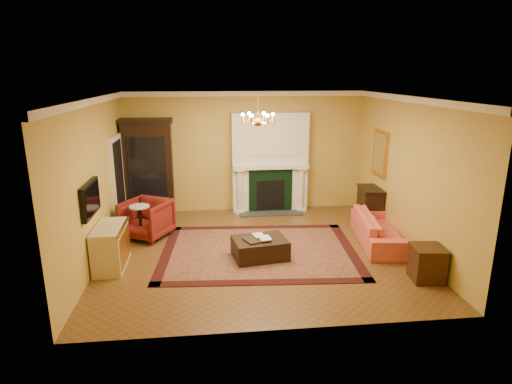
{
  "coord_description": "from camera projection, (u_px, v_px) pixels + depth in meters",
  "views": [
    {
      "loc": [
        -0.9,
        -7.86,
        3.41
      ],
      "look_at": [
        -0.0,
        0.3,
        1.13
      ],
      "focal_mm": 30.0,
      "sensor_mm": 36.0,
      "label": 1
    }
  ],
  "objects": [
    {
      "name": "topiary_left",
      "position": [
        250.0,
        156.0,
        10.58
      ],
      "size": [
        0.15,
        0.15,
        0.4
      ],
      "color": "tan",
      "rests_on": "fireplace"
    },
    {
      "name": "book_a",
      "position": [
        254.0,
        230.0,
        8.09
      ],
      "size": [
        0.2,
        0.07,
        0.27
      ],
      "primitive_type": "imported",
      "rotation": [
        0.0,
        0.0,
        0.22
      ],
      "color": "gray",
      "rests_on": "ottoman_tray"
    },
    {
      "name": "wall_back",
      "position": [
        245.0,
        152.0,
        10.77
      ],
      "size": [
        6.0,
        0.02,
        3.0
      ],
      "primitive_type": "cube",
      "color": "gold",
      "rests_on": "floor"
    },
    {
      "name": "book_b",
      "position": [
        260.0,
        232.0,
        7.97
      ],
      "size": [
        0.21,
        0.05,
        0.28
      ],
      "primitive_type": "imported",
      "rotation": [
        0.0,
        0.0,
        0.12
      ],
      "color": "gray",
      "rests_on": "ottoman_tray"
    },
    {
      "name": "fireplace",
      "position": [
        270.0,
        165.0,
        10.74
      ],
      "size": [
        1.9,
        0.7,
        2.5
      ],
      "color": "silver",
      "rests_on": "wall_back"
    },
    {
      "name": "tv_panel",
      "position": [
        90.0,
        199.0,
        7.29
      ],
      "size": [
        0.09,
        0.95,
        0.58
      ],
      "color": "black",
      "rests_on": "wall_left"
    },
    {
      "name": "ceiling",
      "position": [
        258.0,
        97.0,
        7.73
      ],
      "size": [
        6.0,
        5.5,
        0.02
      ],
      "primitive_type": "cube",
      "color": "silver",
      "rests_on": "wall_back"
    },
    {
      "name": "leather_ottoman",
      "position": [
        260.0,
        248.0,
        8.15
      ],
      "size": [
        1.1,
        0.88,
        0.37
      ],
      "primitive_type": "cube",
      "rotation": [
        0.0,
        0.0,
        0.16
      ],
      "color": "black",
      "rests_on": "oriental_rug"
    },
    {
      "name": "commode",
      "position": [
        111.0,
        247.0,
        7.73
      ],
      "size": [
        0.51,
        1.05,
        0.78
      ],
      "primitive_type": "cube",
      "rotation": [
        0.0,
        0.0,
        0.01
      ],
      "color": "beige",
      "rests_on": "floor"
    },
    {
      "name": "doorway",
      "position": [
        118.0,
        183.0,
        9.57
      ],
      "size": [
        0.08,
        1.05,
        2.1
      ],
      "color": "silver",
      "rests_on": "wall_left"
    },
    {
      "name": "crown_molding",
      "position": [
        253.0,
        98.0,
        8.66
      ],
      "size": [
        6.0,
        5.5,
        0.12
      ],
      "color": "white",
      "rests_on": "ceiling"
    },
    {
      "name": "coral_sofa",
      "position": [
        380.0,
        224.0,
        8.82
      ],
      "size": [
        0.89,
        2.14,
        0.81
      ],
      "primitive_type": "imported",
      "rotation": [
        0.0,
        0.0,
        1.43
      ],
      "color": "#E56548",
      "rests_on": "floor"
    },
    {
      "name": "wall_right",
      "position": [
        409.0,
        174.0,
        8.45
      ],
      "size": [
        0.02,
        5.5,
        3.0
      ],
      "primitive_type": "cube",
      "color": "gold",
      "rests_on": "floor"
    },
    {
      "name": "chandelier",
      "position": [
        258.0,
        119.0,
        7.83
      ],
      "size": [
        0.63,
        0.55,
        0.53
      ],
      "color": "#BE8634",
      "rests_on": "ceiling"
    },
    {
      "name": "ottoman_tray",
      "position": [
        257.0,
        239.0,
        8.03
      ],
      "size": [
        0.54,
        0.49,
        0.03
      ],
      "primitive_type": "cube",
      "rotation": [
        0.0,
        0.0,
        0.4
      ],
      "color": "black",
      "rests_on": "leather_ottoman"
    },
    {
      "name": "topiary_right",
      "position": [
        294.0,
        154.0,
        10.69
      ],
      "size": [
        0.16,
        0.16,
        0.43
      ],
      "color": "tan",
      "rests_on": "fireplace"
    },
    {
      "name": "gilt_mirror",
      "position": [
        380.0,
        154.0,
        9.74
      ],
      "size": [
        0.06,
        0.76,
        1.05
      ],
      "color": "gold",
      "rests_on": "wall_right"
    },
    {
      "name": "end_table",
      "position": [
        427.0,
        264.0,
        7.25
      ],
      "size": [
        0.55,
        0.55,
        0.57
      ],
      "primitive_type": "cube",
      "rotation": [
        0.0,
        0.0,
        -0.11
      ],
      "color": "#39200F",
      "rests_on": "floor"
    },
    {
      "name": "wall_front",
      "position": [
        282.0,
        228.0,
        5.49
      ],
      "size": [
        6.0,
        0.02,
        3.0
      ],
      "primitive_type": "cube",
      "color": "gold",
      "rests_on": "floor"
    },
    {
      "name": "floor",
      "position": [
        258.0,
        251.0,
        8.53
      ],
      "size": [
        6.0,
        5.5,
        0.02
      ],
      "primitive_type": "cube",
      "color": "brown",
      "rests_on": "ground"
    },
    {
      "name": "wall_left",
      "position": [
        95.0,
        182.0,
        7.81
      ],
      "size": [
        0.02,
        5.5,
        3.0
      ],
      "primitive_type": "cube",
      "color": "gold",
      "rests_on": "floor"
    },
    {
      "name": "console_table",
      "position": [
        370.0,
        206.0,
        9.97
      ],
      "size": [
        0.5,
        0.79,
        0.84
      ],
      "primitive_type": "cube",
      "rotation": [
        0.0,
        0.0,
        -0.1
      ],
      "color": "black",
      "rests_on": "floor"
    },
    {
      "name": "pedestal_table",
      "position": [
        140.0,
        220.0,
        9.0
      ],
      "size": [
        0.42,
        0.42,
        0.75
      ],
      "color": "black",
      "rests_on": "floor"
    },
    {
      "name": "oriental_rug",
      "position": [
        259.0,
        251.0,
        8.5
      ],
      "size": [
        4.01,
        3.12,
        0.02
      ],
      "primitive_type": "cube",
      "rotation": [
        0.0,
        0.0,
        -0.07
      ],
      "color": "#420E0F",
      "rests_on": "floor"
    },
    {
      "name": "china_cabinet",
      "position": [
        149.0,
        170.0,
        10.36
      ],
      "size": [
        1.16,
        0.56,
        2.29
      ],
      "primitive_type": "cube",
      "rotation": [
        0.0,
        0.0,
        0.03
      ],
      "color": "black",
      "rests_on": "floor"
    },
    {
      "name": "wingback_armchair",
      "position": [
        146.0,
        217.0,
        9.13
      ],
      "size": [
        1.17,
        1.15,
        0.91
      ],
      "primitive_type": "imported",
      "rotation": [
        0.0,
        0.0,
        -0.5
      ],
      "color": "maroon",
      "rests_on": "floor"
    }
  ]
}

